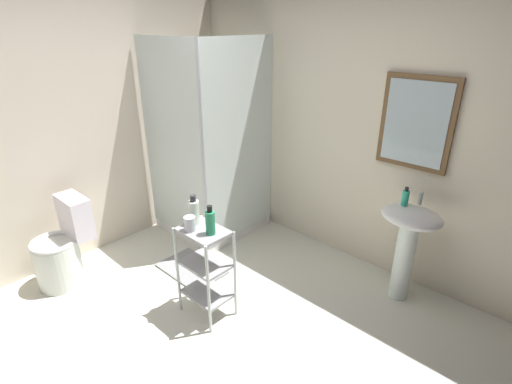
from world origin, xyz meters
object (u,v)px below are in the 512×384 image
hand_soap_bottle (405,197)px  body_wash_bottle_green (210,222)px  storage_cart (206,265)px  shower_stall (211,192)px  pedestal_sink (408,236)px  rinse_cup (190,224)px  lotion_bottle_white (194,212)px  bath_mat (192,269)px  toilet (62,250)px

hand_soap_bottle → body_wash_bottle_green: bearing=-124.7°
storage_cart → body_wash_bottle_green: body_wash_bottle_green is taller
shower_stall → hand_soap_bottle: (1.89, 0.35, 0.41)m
pedestal_sink → hand_soap_bottle: 0.31m
hand_soap_bottle → rinse_cup: size_ratio=1.38×
lotion_bottle_white → rinse_cup: (0.06, -0.09, -0.04)m
body_wash_bottle_green → lotion_bottle_white: size_ratio=0.95×
lotion_bottle_white → bath_mat: bearing=150.2°
hand_soap_bottle → lotion_bottle_white: size_ratio=0.65×
bath_mat → rinse_cup: bearing=-34.3°
pedestal_sink → shower_stall: bearing=-170.6°
lotion_bottle_white → pedestal_sink: bearing=46.4°
shower_stall → body_wash_bottle_green: (1.04, -0.88, 0.37)m
body_wash_bottle_green → storage_cart: bearing=-178.7°
toilet → bath_mat: bearing=51.6°
storage_cart → rinse_cup: bearing=-132.8°
body_wash_bottle_green → bath_mat: 1.07m
body_wash_bottle_green → hand_soap_bottle: bearing=55.3°
body_wash_bottle_green → toilet: bearing=-155.8°
pedestal_sink → body_wash_bottle_green: (-0.93, -1.21, 0.25)m
lotion_bottle_white → bath_mat: (-0.43, 0.24, -0.83)m
pedestal_sink → hand_soap_bottle: size_ratio=5.44×
pedestal_sink → storage_cart: pedestal_sink is taller
pedestal_sink → toilet: bearing=-141.3°
shower_stall → toilet: bearing=-100.0°
hand_soap_bottle → bath_mat: bearing=-146.8°
storage_cart → bath_mat: storage_cart is taller
pedestal_sink → lotion_bottle_white: 1.66m
storage_cart → lotion_bottle_white: lotion_bottle_white is taller
storage_cart → lotion_bottle_white: bearing=171.1°
toilet → lotion_bottle_white: size_ratio=3.31×
lotion_bottle_white → hand_soap_bottle: bearing=49.0°
pedestal_sink → lotion_bottle_white: (-1.13, -1.19, 0.26)m
shower_stall → hand_soap_bottle: 1.97m
lotion_bottle_white → rinse_cup: lotion_bottle_white is taller
toilet → rinse_cup: 1.35m
toilet → body_wash_bottle_green: size_ratio=3.48×
body_wash_bottle_green → lotion_bottle_white: (-0.20, 0.02, 0.00)m
shower_stall → bath_mat: (0.41, -0.62, -0.45)m
pedestal_sink → storage_cart: 1.58m
hand_soap_bottle → body_wash_bottle_green: 1.50m
hand_soap_bottle → pedestal_sink: bearing=-17.0°
rinse_cup → pedestal_sink: bearing=49.8°
toilet → hand_soap_bottle: 2.86m
shower_stall → rinse_cup: 1.34m
pedestal_sink → toilet: size_ratio=1.07×
shower_stall → rinse_cup: size_ratio=18.48×
storage_cart → rinse_cup: rinse_cup is taller
hand_soap_bottle → lotion_bottle_white: 1.61m
storage_cart → hand_soap_bottle: (0.93, 1.23, 0.44)m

